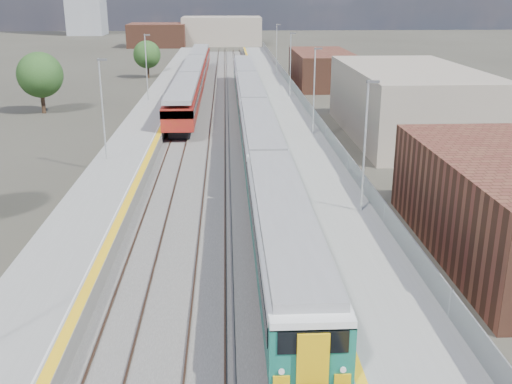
{
  "coord_description": "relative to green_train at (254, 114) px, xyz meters",
  "views": [
    {
      "loc": [
        -1.08,
        -10.15,
        13.02
      ],
      "look_at": [
        0.52,
        22.13,
        2.2
      ],
      "focal_mm": 42.0,
      "sensor_mm": 36.0,
      "label": 1
    }
  ],
  "objects": [
    {
      "name": "ballast_bed",
      "position": [
        -3.75,
        7.42,
        -2.15
      ],
      "size": [
        10.5,
        155.0,
        0.06
      ],
      "primitive_type": "cube",
      "color": "#565451",
      "rests_on": "ground"
    },
    {
      "name": "platform_left",
      "position": [
        -10.55,
        7.41,
        -1.66
      ],
      "size": [
        4.3,
        155.0,
        8.52
      ],
      "color": "slate",
      "rests_on": "ground"
    },
    {
      "name": "buildings",
      "position": [
        -19.62,
        93.52,
        8.52
      ],
      "size": [
        72.0,
        185.5,
        40.0
      ],
      "color": "brown",
      "rests_on": "ground"
    },
    {
      "name": "green_train",
      "position": [
        0.0,
        0.0,
        0.0
      ],
      "size": [
        2.82,
        78.4,
        3.1
      ],
      "color": "black",
      "rests_on": "ground"
    },
    {
      "name": "red_train",
      "position": [
        -7.0,
        27.84,
        0.06
      ],
      "size": [
        3.01,
        60.99,
        3.8
      ],
      "color": "black",
      "rests_on": "ground"
    },
    {
      "name": "tree_b",
      "position": [
        -23.22,
        12.91,
        2.1
      ],
      "size": [
        5.03,
        5.03,
        6.81
      ],
      "color": "#382619",
      "rests_on": "ground"
    },
    {
      "name": "platform_right",
      "position": [
        3.78,
        7.41,
        -1.65
      ],
      "size": [
        4.7,
        155.0,
        8.52
      ],
      "color": "slate",
      "rests_on": "ground"
    },
    {
      "name": "tree_c",
      "position": [
        -14.99,
        41.69,
        1.48
      ],
      "size": [
        4.3,
        4.3,
        5.83
      ],
      "color": "#382619",
      "rests_on": "ground"
    },
    {
      "name": "tree_d",
      "position": [
        18.68,
        17.26,
        1.19
      ],
      "size": [
        3.96,
        3.96,
        5.36
      ],
      "color": "#382619",
      "rests_on": "ground"
    },
    {
      "name": "ground",
      "position": [
        -1.5,
        4.92,
        -2.18
      ],
      "size": [
        320.0,
        320.0,
        0.0
      ],
      "primitive_type": "plane",
      "color": "#47443A",
      "rests_on": "ground"
    },
    {
      "name": "tracks",
      "position": [
        -3.15,
        9.09,
        -2.08
      ],
      "size": [
        8.96,
        160.0,
        0.17
      ],
      "color": "#4C3323",
      "rests_on": "ground"
    }
  ]
}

